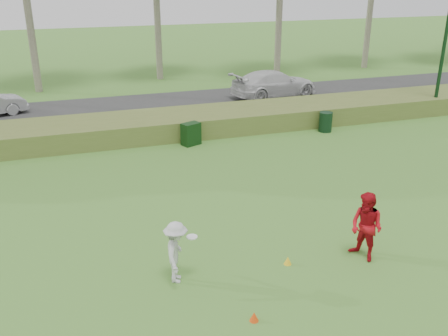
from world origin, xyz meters
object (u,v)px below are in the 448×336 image
object	(u,v)px
trash_bin	(326,122)
car_right	(274,84)
player_red	(366,227)
cone_orange	(254,317)
cone_yellow	(288,260)
utility_cabinet	(191,134)
player_white	(176,252)

from	to	relation	value
trash_bin	car_right	xyz separation A→B (m)	(0.38, 6.97, 0.37)
player_red	car_right	distance (m)	17.91
cone_orange	trash_bin	size ratio (longest dim) A/B	0.24
cone_orange	cone_yellow	world-z (taller)	cone_orange
utility_cabinet	trash_bin	distance (m)	6.51
player_white	cone_orange	size ratio (longest dim) A/B	7.10
player_red	trash_bin	world-z (taller)	player_red
player_red	cone_orange	size ratio (longest dim) A/B	8.35
player_red	car_right	xyz separation A→B (m)	(4.88, 17.23, -0.11)
player_red	player_white	bearing A→B (deg)	-115.59
trash_bin	player_red	bearing A→B (deg)	-113.68
cone_yellow	utility_cabinet	bearing A→B (deg)	89.91
player_white	cone_orange	xyz separation A→B (m)	(1.24, -2.02, -0.68)
trash_bin	player_white	bearing A→B (deg)	-134.13
player_white	trash_bin	world-z (taller)	player_white
player_white	trash_bin	size ratio (longest dim) A/B	1.72
car_right	cone_yellow	bearing A→B (deg)	148.02
trash_bin	car_right	distance (m)	6.99
player_red	cone_yellow	bearing A→B (deg)	-119.08
player_red	trash_bin	distance (m)	11.21
cone_yellow	utility_cabinet	xyz separation A→B (m)	(0.02, 10.01, 0.38)
cone_yellow	trash_bin	distance (m)	11.87
cone_yellow	trash_bin	xyz separation A→B (m)	(6.53, 9.91, 0.35)
player_red	trash_bin	bearing A→B (deg)	136.98
cone_yellow	car_right	world-z (taller)	car_right
player_white	player_red	distance (m)	4.96
utility_cabinet	player_white	bearing A→B (deg)	-129.23
cone_yellow	utility_cabinet	distance (m)	10.02
cone_orange	car_right	size ratio (longest dim) A/B	0.04
player_red	trash_bin	size ratio (longest dim) A/B	2.02
utility_cabinet	trash_bin	size ratio (longest dim) A/B	1.06
cone_yellow	trash_bin	size ratio (longest dim) A/B	0.24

